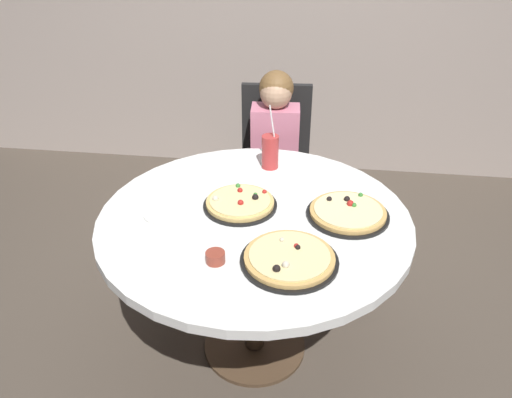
% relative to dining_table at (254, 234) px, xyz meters
% --- Properties ---
extents(ground_plane, '(8.00, 8.00, 0.00)m').
position_rel_dining_table_xyz_m(ground_plane, '(0.00, 0.00, -0.66)').
color(ground_plane, '#4C4238').
extents(dining_table, '(1.27, 1.27, 0.75)m').
position_rel_dining_table_xyz_m(dining_table, '(0.00, 0.00, 0.00)').
color(dining_table, white).
rests_on(dining_table, ground_plane).
extents(chair_wooden, '(0.43, 0.43, 0.95)m').
position_rel_dining_table_xyz_m(chair_wooden, '(-0.01, 0.97, -0.13)').
color(chair_wooden, black).
rests_on(chair_wooden, ground_plane).
extents(diner_child, '(0.28, 0.42, 1.08)m').
position_rel_dining_table_xyz_m(diner_child, '(0.01, 0.78, -0.17)').
color(diner_child, '#3F4766').
rests_on(diner_child, ground_plane).
extents(pizza_veggie, '(0.33, 0.33, 0.05)m').
position_rel_dining_table_xyz_m(pizza_veggie, '(0.37, 0.05, 0.11)').
color(pizza_veggie, black).
rests_on(pizza_veggie, dining_table).
extents(pizza_cheese, '(0.31, 0.31, 0.05)m').
position_rel_dining_table_xyz_m(pizza_cheese, '(-0.07, 0.06, 0.11)').
color(pizza_cheese, black).
rests_on(pizza_cheese, dining_table).
extents(pizza_pepperoni, '(0.35, 0.35, 0.05)m').
position_rel_dining_table_xyz_m(pizza_pepperoni, '(0.16, -0.28, 0.11)').
color(pizza_pepperoni, black).
rests_on(pizza_pepperoni, dining_table).
extents(soda_cup, '(0.08, 0.08, 0.31)m').
position_rel_dining_table_xyz_m(soda_cup, '(0.02, 0.43, 0.17)').
color(soda_cup, '#B73333').
rests_on(soda_cup, dining_table).
extents(sauce_bowl, '(0.07, 0.07, 0.04)m').
position_rel_dining_table_xyz_m(sauce_bowl, '(-0.10, -0.31, 0.11)').
color(sauce_bowl, brown).
rests_on(sauce_bowl, dining_table).
extents(plate_small, '(0.18, 0.18, 0.01)m').
position_rel_dining_table_xyz_m(plate_small, '(-0.36, -0.03, 0.10)').
color(plate_small, white).
rests_on(plate_small, dining_table).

